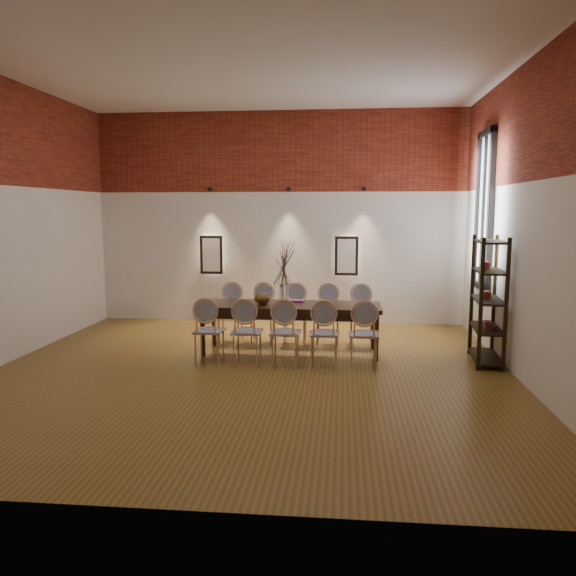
# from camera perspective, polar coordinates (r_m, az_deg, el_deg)

# --- Properties ---
(floor) EXTENTS (7.00, 7.00, 0.02)m
(floor) POSITION_cam_1_polar(r_m,az_deg,el_deg) (7.62, -3.99, -8.61)
(floor) COLOR brown
(floor) RESTS_ON ground
(ceiling) EXTENTS (7.00, 7.00, 0.02)m
(ceiling) POSITION_cam_1_polar(r_m,az_deg,el_deg) (7.54, -4.31, 22.14)
(ceiling) COLOR silver
(ceiling) RESTS_ON ground
(wall_back) EXTENTS (7.00, 0.10, 4.00)m
(wall_back) POSITION_cam_1_polar(r_m,az_deg,el_deg) (10.82, -0.94, 7.08)
(wall_back) COLOR silver
(wall_back) RESTS_ON ground
(wall_front) EXTENTS (7.00, 0.10, 4.00)m
(wall_front) POSITION_cam_1_polar(r_m,az_deg,el_deg) (3.86, -13.13, 5.45)
(wall_front) COLOR silver
(wall_front) RESTS_ON ground
(wall_right) EXTENTS (0.10, 7.00, 4.00)m
(wall_right) POSITION_cam_1_polar(r_m,az_deg,el_deg) (7.57, 23.57, 6.09)
(wall_right) COLOR silver
(wall_right) RESTS_ON ground
(brick_band_back) EXTENTS (7.00, 0.02, 1.50)m
(brick_band_back) POSITION_cam_1_polar(r_m,az_deg,el_deg) (10.81, -1.00, 13.71)
(brick_band_back) COLOR maroon
(brick_band_back) RESTS_ON ground
(brick_band_front) EXTENTS (7.00, 0.02, 1.50)m
(brick_band_front) POSITION_cam_1_polar(r_m,az_deg,el_deg) (4.07, -13.39, 23.34)
(brick_band_front) COLOR maroon
(brick_band_front) RESTS_ON ground
(brick_band_right) EXTENTS (0.02, 7.00, 1.50)m
(brick_band_right) POSITION_cam_1_polar(r_m,az_deg,el_deg) (7.62, 23.59, 15.53)
(brick_band_right) COLOR maroon
(brick_band_right) RESTS_ON ground
(niche_left) EXTENTS (0.36, 0.06, 0.66)m
(niche_left) POSITION_cam_1_polar(r_m,az_deg,el_deg) (10.98, -7.76, 3.36)
(niche_left) COLOR #FFEAC6
(niche_left) RESTS_ON wall_back
(niche_right) EXTENTS (0.36, 0.06, 0.66)m
(niche_right) POSITION_cam_1_polar(r_m,az_deg,el_deg) (10.69, 5.96, 3.27)
(niche_right) COLOR #FFEAC6
(niche_right) RESTS_ON wall_back
(spot_fixture_left) EXTENTS (0.08, 0.10, 0.08)m
(spot_fixture_left) POSITION_cam_1_polar(r_m,az_deg,el_deg) (10.93, -7.92, 9.90)
(spot_fixture_left) COLOR black
(spot_fixture_left) RESTS_ON wall_back
(spot_fixture_mid) EXTENTS (0.08, 0.10, 0.08)m
(spot_fixture_mid) POSITION_cam_1_polar(r_m,az_deg,el_deg) (10.68, 0.05, 10.02)
(spot_fixture_mid) COLOR black
(spot_fixture_mid) RESTS_ON wall_back
(spot_fixture_right) EXTENTS (0.08, 0.10, 0.08)m
(spot_fixture_right) POSITION_cam_1_polar(r_m,az_deg,el_deg) (10.64, 7.70, 9.96)
(spot_fixture_right) COLOR black
(spot_fixture_right) RESTS_ON wall_back
(window_glass) EXTENTS (0.02, 0.78, 2.38)m
(window_glass) POSITION_cam_1_polar(r_m,az_deg,el_deg) (9.47, 19.38, 7.43)
(window_glass) COLOR silver
(window_glass) RESTS_ON wall_right
(window_frame) EXTENTS (0.08, 0.90, 2.50)m
(window_frame) POSITION_cam_1_polar(r_m,az_deg,el_deg) (9.46, 19.26, 7.44)
(window_frame) COLOR black
(window_frame) RESTS_ON wall_right
(window_mullion) EXTENTS (0.06, 0.06, 2.40)m
(window_mullion) POSITION_cam_1_polar(r_m,az_deg,el_deg) (9.46, 19.26, 7.44)
(window_mullion) COLOR black
(window_mullion) RESTS_ON wall_right
(dining_table) EXTENTS (2.71, 0.89, 0.75)m
(dining_table) POSITION_cam_1_polar(r_m,az_deg,el_deg) (8.54, 0.26, -4.12)
(dining_table) COLOR black
(dining_table) RESTS_ON floor
(chair_near_a) EXTENTS (0.44, 0.44, 0.94)m
(chair_near_a) POSITION_cam_1_polar(r_m,az_deg,el_deg) (8.01, -8.00, -4.31)
(chair_near_a) COLOR tan
(chair_near_a) RESTS_ON floor
(chair_near_b) EXTENTS (0.44, 0.44, 0.94)m
(chair_near_b) POSITION_cam_1_polar(r_m,az_deg,el_deg) (7.90, -4.18, -4.42)
(chair_near_b) COLOR tan
(chair_near_b) RESTS_ON floor
(chair_near_c) EXTENTS (0.44, 0.44, 0.94)m
(chair_near_c) POSITION_cam_1_polar(r_m,az_deg,el_deg) (7.82, -0.27, -4.53)
(chair_near_c) COLOR tan
(chair_near_c) RESTS_ON floor
(chair_near_d) EXTENTS (0.44, 0.44, 0.94)m
(chair_near_d) POSITION_cam_1_polar(r_m,az_deg,el_deg) (7.78, 3.70, -4.61)
(chair_near_d) COLOR tan
(chair_near_d) RESTS_ON floor
(chair_near_e) EXTENTS (0.44, 0.44, 0.94)m
(chair_near_e) POSITION_cam_1_polar(r_m,az_deg,el_deg) (7.78, 7.70, -4.67)
(chair_near_e) COLOR tan
(chair_near_e) RESTS_ON floor
(chair_far_a) EXTENTS (0.44, 0.44, 0.94)m
(chair_far_a) POSITION_cam_1_polar(r_m,az_deg,el_deg) (9.38, -5.88, -2.49)
(chair_far_a) COLOR tan
(chair_far_a) RESTS_ON floor
(chair_far_b) EXTENTS (0.44, 0.44, 0.94)m
(chair_far_b) POSITION_cam_1_polar(r_m,az_deg,el_deg) (9.28, -2.61, -2.56)
(chair_far_b) COLOR tan
(chair_far_b) RESTS_ON floor
(chair_far_c) EXTENTS (0.44, 0.44, 0.94)m
(chair_far_c) POSITION_cam_1_polar(r_m,az_deg,el_deg) (9.22, 0.72, -2.63)
(chair_far_c) COLOR tan
(chair_far_c) RESTS_ON floor
(chair_far_d) EXTENTS (0.44, 0.44, 0.94)m
(chair_far_d) POSITION_cam_1_polar(r_m,az_deg,el_deg) (9.18, 4.08, -2.69)
(chair_far_d) COLOR tan
(chair_far_d) RESTS_ON floor
(chair_far_e) EXTENTS (0.44, 0.44, 0.94)m
(chair_far_e) POSITION_cam_1_polar(r_m,az_deg,el_deg) (9.18, 7.46, -2.74)
(chair_far_e) COLOR tan
(chair_far_e) RESTS_ON floor
(vase) EXTENTS (0.14, 0.14, 0.30)m
(vase) POSITION_cam_1_polar(r_m,az_deg,el_deg) (8.45, -0.39, -0.63)
(vase) COLOR silver
(vase) RESTS_ON dining_table
(dried_branches) EXTENTS (0.50, 0.50, 0.70)m
(dried_branches) POSITION_cam_1_polar(r_m,az_deg,el_deg) (8.40, -0.40, 2.41)
(dried_branches) COLOR brown
(dried_branches) RESTS_ON vase
(bowl) EXTENTS (0.24, 0.24, 0.18)m
(bowl) POSITION_cam_1_polar(r_m,az_deg,el_deg) (8.46, -2.63, -1.04)
(bowl) COLOR brown
(bowl) RESTS_ON dining_table
(book) EXTENTS (0.26, 0.18, 0.03)m
(book) POSITION_cam_1_polar(r_m,az_deg,el_deg) (8.68, 0.72, -1.31)
(book) COLOR #882379
(book) RESTS_ON dining_table
(shelving_rack) EXTENTS (0.47, 1.03, 1.80)m
(shelving_rack) POSITION_cam_1_polar(r_m,az_deg,el_deg) (8.40, 19.65, -1.15)
(shelving_rack) COLOR black
(shelving_rack) RESTS_ON floor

